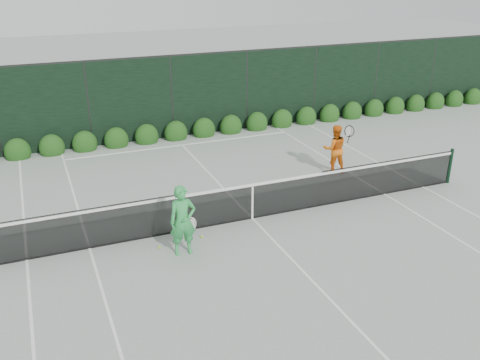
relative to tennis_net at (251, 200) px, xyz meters
name	(u,v)px	position (x,y,z in m)	size (l,w,h in m)	color
ground	(252,219)	(0.02, 0.00, -0.53)	(80.00, 80.00, 0.00)	gray
tennis_net	(251,200)	(0.00, 0.00, 0.00)	(12.90, 0.10, 1.07)	black
player_woman	(183,221)	(-2.11, -1.02, 0.29)	(0.66, 0.42, 1.64)	green
player_man	(335,149)	(3.71, 2.07, 0.24)	(0.92, 0.77, 1.53)	orange
court_lines	(252,218)	(0.02, 0.00, -0.53)	(11.03, 23.83, 0.01)	white
windscreen_fence	(305,207)	(0.02, -2.71, 0.98)	(32.00, 21.07, 3.06)	black
hedge_row	(176,133)	(0.02, 7.15, -0.30)	(31.66, 0.65, 0.94)	#173D10
tennis_balls	(185,230)	(-1.79, 0.01, -0.50)	(1.37, 1.80, 0.07)	#B0D52F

